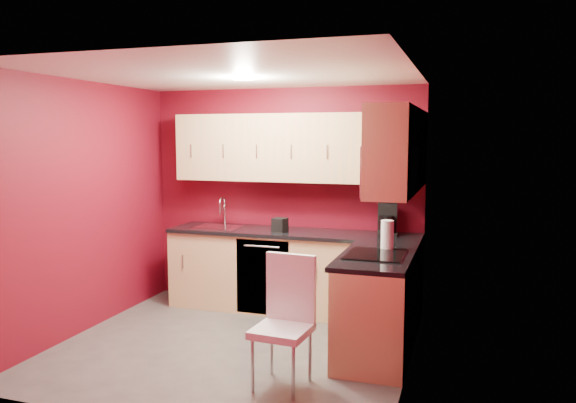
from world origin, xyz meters
The scene contains 21 objects.
floor centered at (0.00, 0.00, 0.00)m, with size 3.20×3.20×0.00m, color #53504E.
ceiling centered at (0.00, 0.00, 2.50)m, with size 3.20×3.20×0.00m, color white.
wall_back centered at (0.00, 1.50, 1.25)m, with size 3.20×3.20×0.00m, color #600915.
wall_front centered at (0.00, -1.50, 1.25)m, with size 3.20×3.20×0.00m, color #600915.
wall_left centered at (-1.60, 0.00, 1.25)m, with size 3.00×3.00×0.00m, color #600915.
wall_right centered at (1.60, 0.00, 1.25)m, with size 3.00×3.00×0.00m, color #600915.
base_cabinets_back centered at (0.20, 1.20, 0.43)m, with size 2.80×0.60×0.87m, color tan.
base_cabinets_right centered at (1.30, 0.25, 0.43)m, with size 0.60×1.30×0.87m, color tan.
countertop_back centered at (0.20, 1.19, 0.89)m, with size 2.80×0.63×0.04m, color black.
countertop_right centered at (1.29, 0.23, 0.89)m, with size 0.63×1.27×0.04m, color black.
upper_cabinets_back centered at (0.20, 1.32, 1.83)m, with size 2.80×0.35×0.75m, color tan.
upper_cabinets_right centered at (1.42, 0.44, 1.89)m, with size 0.35×1.55×0.75m.
microwave centered at (1.39, 0.20, 1.66)m, with size 0.42×0.76×0.42m.
cooktop centered at (1.28, 0.20, 0.92)m, with size 0.50×0.55×0.01m, color black.
sink centered at (-0.70, 1.20, 0.94)m, with size 0.52×0.42×0.35m.
dishwasher_front centered at (-0.05, 0.91, 0.43)m, with size 0.60×0.02×0.82m, color black.
downlight centered at (0.00, 0.30, 2.48)m, with size 0.20×0.20×0.01m, color white.
coffee_maker centered at (1.23, 1.25, 1.08)m, with size 0.20×0.27×0.34m, color black, non-canonical shape.
napkin_holder centered at (0.08, 1.11, 0.99)m, with size 0.14×0.14×0.15m, color black, non-canonical shape.
paper_towel centered at (1.34, 0.48, 1.05)m, with size 0.16×0.16×0.27m, color white, non-canonical shape.
dining_chair centered at (0.70, -0.67, 0.51)m, with size 0.41×0.43×1.02m, color silver, non-canonical shape.
Camera 1 is at (2.04, -4.64, 1.94)m, focal length 35.00 mm.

